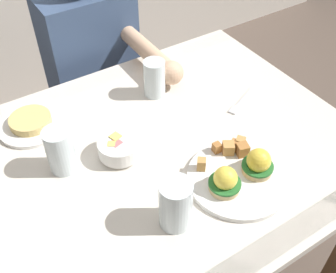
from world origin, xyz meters
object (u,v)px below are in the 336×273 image
dining_table (152,179)px  fruit_bowl (119,148)px  water_glass_near (154,80)px  diner_person (96,68)px  water_glass_extra (61,153)px  fork (241,102)px  eggs_benedict_plate (239,174)px  water_glass_far (175,207)px  side_plate (31,123)px

dining_table → fruit_bowl: fruit_bowl is taller
water_glass_near → diner_person: 0.40m
water_glass_extra → fork: bearing=-4.3°
water_glass_near → water_glass_extra: water_glass_extra is taller
dining_table → eggs_benedict_plate: size_ratio=4.44×
water_glass_far → side_plate: size_ratio=0.68×
water_glass_far → side_plate: water_glass_far is taller
diner_person → water_glass_extra: bearing=-122.3°
eggs_benedict_plate → side_plate: 0.63m
diner_person → side_plate: bearing=-138.5°
dining_table → side_plate: 0.40m
dining_table → diner_person: (0.10, 0.60, 0.02)m
side_plate → water_glass_near: bearing=-9.0°
water_glass_near → water_glass_far: (-0.22, -0.45, 0.00)m
water_glass_extra → side_plate: (-0.02, 0.21, -0.04)m
eggs_benedict_plate → fruit_bowl: eggs_benedict_plate is taller
fruit_bowl → fork: size_ratio=0.80×
eggs_benedict_plate → water_glass_extra: 0.47m
eggs_benedict_plate → water_glass_near: bearing=89.3°
dining_table → water_glass_far: 0.28m
water_glass_far → diner_person: 0.85m
fork → water_glass_near: size_ratio=1.20×
water_glass_near → water_glass_extra: size_ratio=0.94×
fruit_bowl → diner_person: diner_person is taller
fruit_bowl → diner_person: (0.18, 0.56, -0.12)m
fruit_bowl → water_glass_far: water_glass_far is taller
eggs_benedict_plate → fork: size_ratio=1.81×
water_glass_far → water_glass_extra: bearing=117.3°
fork → side_plate: side_plate is taller
fork → water_glass_extra: (-0.59, 0.04, 0.06)m
eggs_benedict_plate → diner_person: (-0.05, 0.81, -0.11)m
fork → dining_table: bearing=-173.5°
eggs_benedict_plate → fruit_bowl: (-0.22, 0.25, 0.01)m
dining_table → fork: bearing=6.5°
water_glass_extra → fruit_bowl: bearing=-15.6°
water_glass_near → water_glass_far: size_ratio=0.92×
fork → water_glass_far: water_glass_far is taller
water_glass_far → water_glass_extra: (-0.16, 0.31, 0.00)m
water_glass_extra → dining_table: bearing=-20.9°
water_glass_extra → side_plate: 0.21m
fruit_bowl → water_glass_near: water_glass_near is taller
dining_table → water_glass_extra: (-0.22, 0.09, 0.16)m
fruit_bowl → water_glass_far: (0.01, -0.27, 0.03)m
dining_table → fork: 0.38m
water_glass_far → water_glass_extra: water_glass_far is taller
dining_table → water_glass_near: (0.15, 0.23, 0.16)m
eggs_benedict_plate → fruit_bowl: bearing=131.9°
dining_table → fruit_bowl: 0.16m
dining_table → water_glass_near: size_ratio=9.64×
eggs_benedict_plate → fruit_bowl: size_ratio=2.25×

